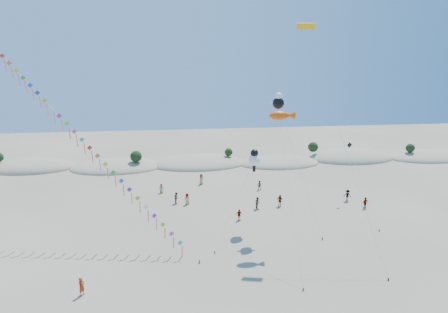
# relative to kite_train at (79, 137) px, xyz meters

# --- Properties ---
(dune_ridge) EXTENTS (145.30, 11.49, 5.57)m
(dune_ridge) POSITION_rel_kite_train_xyz_m (16.05, 27.70, -12.06)
(dune_ridge) COLOR gray
(dune_ridge) RESTS_ON ground
(kite_train) EXTENTS (25.43, 16.12, 23.55)m
(kite_train) POSITION_rel_kite_train_xyz_m (0.00, 0.00, 0.00)
(kite_train) COLOR #3F2D1E
(kite_train) RESTS_ON ground
(fish_kite) EXTENTS (2.95, 12.11, 15.28)m
(fish_kite) POSITION_rel_kite_train_xyz_m (23.19, -2.85, 2.55)
(fish_kite) COLOR #3F2D1E
(fish_kite) RESTS_ON ground
(cartoon_kite_low) EXTENTS (6.38, 7.58, 10.13)m
(cartoon_kite_low) POSITION_rel_kite_train_xyz_m (20.65, 0.06, -3.24)
(cartoon_kite_low) COLOR #3F2D1E
(cartoon_kite_low) RESTS_ON ground
(cartoon_kite_high) EXTENTS (5.65, 6.30, 17.01)m
(cartoon_kite_high) POSITION_rel_kite_train_xyz_m (23.57, 0.50, 3.66)
(cartoon_kite_high) COLOR #3F2D1E
(cartoon_kite_high) RESTS_ON ground
(parafoil_kite) EXTENTS (6.74, 13.16, 24.81)m
(parafoil_kite) POSITION_rel_kite_train_xyz_m (26.12, -1.45, 11.52)
(parafoil_kite) COLOR #3F2D1E
(parafoil_kite) RESTS_ON ground
(dark_kite) EXTENTS (0.89, 11.36, 8.86)m
(dark_kite) POSITION_rel_kite_train_xyz_m (36.29, 3.99, -6.29)
(dark_kite) COLOR #3F2D1E
(dark_kite) RESTS_ON ground
(flyer_foreground) EXTENTS (0.68, 0.78, 1.81)m
(flyer_foreground) POSITION_rel_kite_train_xyz_m (2.22, -12.66, -11.26)
(flyer_foreground) COLOR #AB2C0D
(flyer_foreground) RESTS_ON ground
(beachgoers) EXTENTS (30.27, 15.40, 1.80)m
(beachgoers) POSITION_rel_kite_train_xyz_m (21.89, 7.81, -11.32)
(beachgoers) COLOR slate
(beachgoers) RESTS_ON ground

